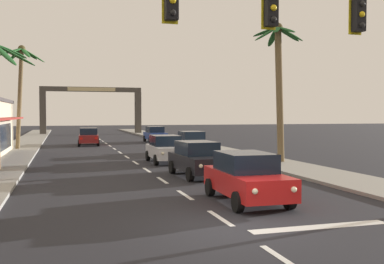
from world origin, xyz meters
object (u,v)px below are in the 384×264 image
sedan_third_in_queue (197,159)px  sedan_fifth_in_queue (165,149)px  town_gateway_arch (92,104)px  sedan_lead_at_stop_bar (246,177)px  sedan_oncoming_far (89,137)px  palm_left_third (21,76)px  palm_right_second (279,69)px  traffic_signal_mast (328,35)px  sedan_parked_mid_kerb (192,142)px  sedan_parked_nearest_kerb (155,134)px

sedan_third_in_queue → sedan_fifth_in_queue: bearing=90.9°
sedan_third_in_queue → town_gateway_arch: town_gateway_arch is taller
sedan_lead_at_stop_bar → sedan_third_in_queue: 6.45m
sedan_oncoming_far → palm_left_third: (-5.68, -4.31, 5.26)m
palm_right_second → sedan_oncoming_far: bearing=117.2°
traffic_signal_mast → palm_left_third: 30.16m
sedan_fifth_in_queue → sedan_parked_mid_kerb: bearing=59.6°
sedan_fifth_in_queue → sedan_third_in_queue: bearing=-89.1°
sedan_oncoming_far → town_gateway_arch: 24.87m
sedan_lead_at_stop_bar → palm_left_third: 27.49m
sedan_third_in_queue → sedan_parked_nearest_kerb: size_ratio=1.01×
sedan_fifth_in_queue → sedan_oncoming_far: (-3.67, 16.79, 0.00)m
traffic_signal_mast → palm_left_third: (-10.41, 28.30, 0.91)m
sedan_oncoming_far → sedan_parked_nearest_kerb: size_ratio=1.01×
palm_left_third → palm_right_second: (15.70, -15.17, -0.43)m
sedan_parked_mid_kerb → palm_right_second: palm_right_second is taller
palm_left_third → town_gateway_arch: bearing=75.3°
sedan_parked_mid_kerb → palm_left_third: size_ratio=0.52×
sedan_lead_at_stop_bar → town_gateway_arch: size_ratio=0.30×
traffic_signal_mast → sedan_third_in_queue: size_ratio=2.47×
sedan_parked_nearest_kerb → town_gateway_arch: size_ratio=0.30×
sedan_oncoming_far → sedan_parked_mid_kerb: bearing=-57.4°
sedan_third_in_queue → sedan_fifth_in_queue: (-0.10, 6.44, 0.00)m
sedan_fifth_in_queue → palm_left_third: size_ratio=0.52×
sedan_fifth_in_queue → palm_right_second: (6.35, -2.69, 4.83)m
sedan_parked_nearest_kerb → sedan_parked_mid_kerb: (-0.04, -14.08, 0.00)m
traffic_signal_mast → sedan_lead_at_stop_bar: 5.39m
traffic_signal_mast → palm_right_second: size_ratio=1.32×
sedan_third_in_queue → palm_right_second: 8.74m
sedan_parked_mid_kerb → palm_right_second: 10.17m
sedan_fifth_in_queue → sedan_parked_mid_kerb: 6.68m
sedan_fifth_in_queue → sedan_parked_nearest_kerb: 20.13m
palm_right_second → town_gateway_arch: 44.77m
town_gateway_arch → sedan_oncoming_far: bearing=-94.4°
sedan_third_in_queue → sedan_lead_at_stop_bar: bearing=-92.1°
traffic_signal_mast → sedan_parked_nearest_kerb: traffic_signal_mast is taller
sedan_lead_at_stop_bar → sedan_fifth_in_queue: 12.88m
sedan_lead_at_stop_bar → sedan_oncoming_far: 29.88m
sedan_parked_mid_kerb → traffic_signal_mast: bearing=-96.1°
sedan_fifth_in_queue → town_gateway_arch: size_ratio=0.30×
town_gateway_arch → sedan_lead_at_stop_bar: bearing=-88.2°
traffic_signal_mast → palm_right_second: bearing=68.1°
sedan_fifth_in_queue → town_gateway_arch: town_gateway_arch is taller
palm_right_second → traffic_signal_mast: bearing=-111.9°
sedan_fifth_in_queue → town_gateway_arch: bearing=92.5°
sedan_lead_at_stop_bar → sedan_fifth_in_queue: (0.13, 12.88, 0.00)m
sedan_parked_mid_kerb → sedan_parked_nearest_kerb: bearing=89.8°
sedan_fifth_in_queue → town_gateway_arch: (-1.80, 41.31, 3.69)m
sedan_oncoming_far → sedan_third_in_queue: bearing=-80.8°
sedan_lead_at_stop_bar → town_gateway_arch: bearing=91.8°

